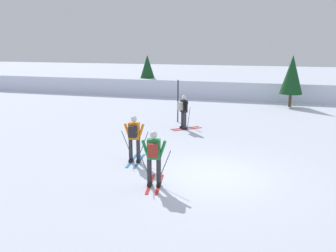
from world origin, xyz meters
name	(u,v)px	position (x,y,z in m)	size (l,w,h in m)	color
ground_plane	(214,175)	(0.00, 0.00, 0.00)	(120.00, 120.00, 0.00)	silver
far_snow_ridge	(252,85)	(0.00, 20.79, 0.68)	(80.00, 9.80, 1.37)	silver
skier_green	(154,156)	(-1.58, -1.42, 0.95)	(0.99, 1.64, 1.71)	red
skier_orange	(134,137)	(-2.95, 0.49, 0.96)	(1.00, 1.64, 1.71)	#237AC6
skier_black	(183,110)	(-2.50, 5.98, 0.96)	(1.45, 1.33, 1.71)	red
trail_marker_pole	(178,101)	(-3.18, 7.49, 1.15)	(0.06, 0.06, 2.30)	black
conifer_far_left	(147,71)	(-8.40, 17.35, 1.93)	(1.68, 1.68, 3.28)	#513823
conifer_far_right	(292,75)	(2.88, 14.29, 2.16)	(1.50, 1.50, 3.46)	#513823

